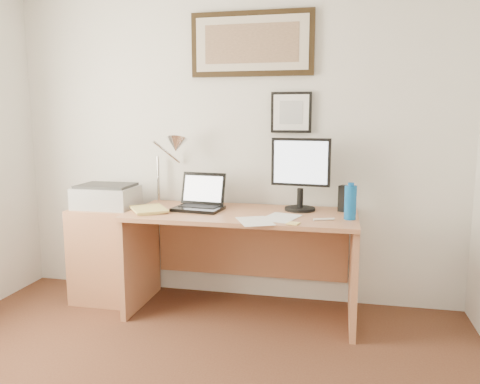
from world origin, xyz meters
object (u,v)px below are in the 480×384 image
(printer, at_px, (107,196))
(desk, at_px, (244,242))
(laptop, at_px, (200,201))
(lcd_monitor, at_px, (301,170))
(book, at_px, (133,211))
(water_bottle, at_px, (350,203))
(side_cabinet, at_px, (109,254))

(printer, bearing_deg, desk, 1.08)
(printer, bearing_deg, laptop, -0.57)
(lcd_monitor, bearing_deg, book, -164.58)
(water_bottle, bearing_deg, lcd_monitor, 147.34)
(printer, bearing_deg, lcd_monitor, 3.59)
(lcd_monitor, bearing_deg, water_bottle, -32.66)
(side_cabinet, xyz_separation_m, water_bottle, (1.81, -0.12, 0.50))
(book, relative_size, laptop, 0.84)
(water_bottle, xyz_separation_m, desk, (-0.74, 0.15, -0.35))
(book, distance_m, lcd_monitor, 1.22)
(water_bottle, height_order, printer, water_bottle)
(desk, bearing_deg, printer, -178.92)
(lcd_monitor, relative_size, printer, 1.18)
(water_bottle, bearing_deg, book, -176.45)
(desk, relative_size, printer, 3.64)
(book, distance_m, laptop, 0.48)
(side_cabinet, height_order, laptop, laptop)
(book, bearing_deg, lcd_monitor, 15.42)
(laptop, bearing_deg, book, -153.12)
(book, height_order, printer, printer)
(side_cabinet, xyz_separation_m, printer, (-0.00, 0.02, 0.45))
(laptop, xyz_separation_m, lcd_monitor, (0.72, 0.10, 0.23))
(water_bottle, relative_size, laptop, 0.61)
(book, height_order, desk, book)
(lcd_monitor, xyz_separation_m, printer, (-1.47, -0.09, -0.22))
(book, distance_m, desk, 0.83)
(book, bearing_deg, printer, 145.01)
(side_cabinet, distance_m, lcd_monitor, 1.61)
(side_cabinet, bearing_deg, book, -33.50)
(printer, bearing_deg, book, -34.99)
(desk, xyz_separation_m, printer, (-1.07, -0.02, 0.30))
(water_bottle, bearing_deg, desk, 168.43)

